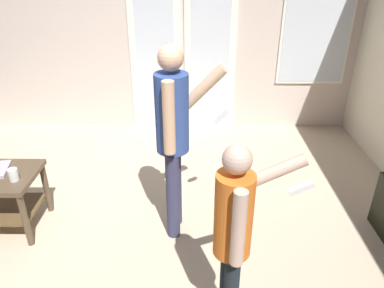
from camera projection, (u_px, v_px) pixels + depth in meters
name	position (u px, v px, depth m)	size (l,w,h in m)	color
ground_plane	(93.00, 249.00, 2.84)	(5.66, 4.77, 0.02)	#C9B596
wall_back_with_doors	(140.00, 24.00, 4.32)	(5.66, 0.09, 2.70)	beige
person_adult	(174.00, 129.00, 2.63)	(0.54, 0.41, 1.52)	#373756
person_child	(235.00, 230.00, 1.89)	(0.55, 0.37, 1.25)	#1C242B
cup_near_edge	(13.00, 175.00, 2.74)	(0.07, 0.07, 0.10)	white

